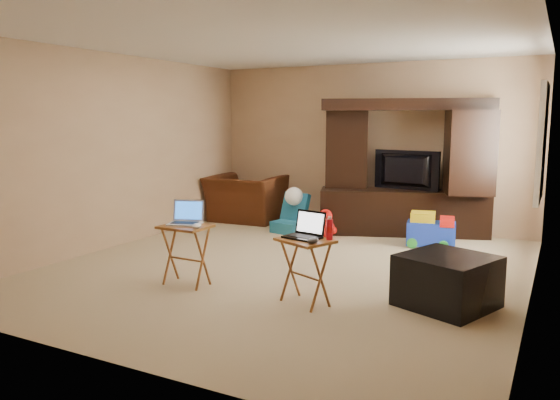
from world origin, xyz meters
The scene contains 22 objects.
floor centered at (0.00, 0.00, 0.00)m, with size 5.50×5.50×0.00m, color #C6B289.
ceiling centered at (0.00, 0.00, 2.50)m, with size 5.50×5.50×0.00m, color silver.
wall_back centered at (0.00, 2.75, 1.25)m, with size 5.00×5.00×0.00m, color tan.
wall_front centered at (0.00, -2.75, 1.25)m, with size 5.00×5.00×0.00m, color tan.
wall_left centered at (-2.50, 0.00, 1.25)m, with size 5.50×5.50×0.00m, color tan.
wall_right centered at (2.50, 0.00, 1.25)m, with size 5.50×5.50×0.00m, color tan.
window_pane centered at (2.48, 1.55, 1.40)m, with size 1.20×1.20×0.00m, color white.
window_frame centered at (2.46, 1.55, 1.40)m, with size 0.06×1.14×1.34m, color white.
entertainment_center centered at (0.66, 2.41, 0.97)m, with size 2.38×0.59×1.95m, color black.
television centered at (0.66, 2.36, 0.93)m, with size 0.99×0.13×0.57m, color black.
recliner centered at (-1.90, 2.22, 0.37)m, with size 1.14×1.00×0.74m, color #4E2410.
child_rocker centered at (-0.84, 1.73, 0.29)m, with size 0.44×0.50×0.59m, color #19658D, non-canonical shape.
plush_toy centered at (-0.23, 1.62, 0.21)m, with size 0.37×0.31×0.41m, color red, non-canonical shape.
push_toy centered at (1.21, 1.76, 0.23)m, with size 0.62×0.44×0.47m, color blue, non-canonical shape.
ottoman centered at (1.84, -0.49, 0.23)m, with size 0.72×0.72×0.47m, color black.
tray_table_left centered at (-0.62, -1.06, 0.31)m, with size 0.47×0.38×0.61m, color #956124.
tray_table_right centered at (0.69, -1.03, 0.30)m, with size 0.46×0.37×0.60m, color brown.
laptop_left centered at (-0.65, -1.03, 0.73)m, with size 0.32×0.27×0.24m, color #B5B4B9.
laptop_right centered at (0.65, -1.01, 0.72)m, with size 0.32×0.26×0.24m, color black.
mouse_left centered at (-0.43, -1.13, 0.64)m, with size 0.08×0.12×0.05m, color silver.
mouse_right centered at (0.82, -1.15, 0.63)m, with size 0.08×0.12×0.05m, color #3C3D41.
water_bottle centered at (0.89, -0.95, 0.70)m, with size 0.06×0.06×0.19m, color red.
Camera 1 is at (2.70, -5.37, 1.67)m, focal length 35.00 mm.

